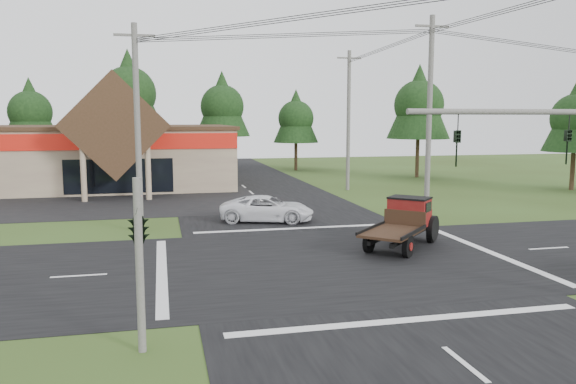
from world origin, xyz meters
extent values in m
plane|color=#314117|center=(0.00, 0.00, 0.00)|extent=(120.00, 120.00, 0.00)
cube|color=black|center=(0.00, 0.00, 0.01)|extent=(12.00, 120.00, 0.02)
cube|color=black|center=(0.00, 0.00, 0.01)|extent=(120.00, 12.00, 0.02)
cube|color=black|center=(-14.00, 19.00, 0.01)|extent=(28.00, 14.00, 0.02)
cube|color=gray|center=(-16.00, 30.00, 2.50)|extent=(30.00, 15.00, 5.00)
cube|color=#3A2817|center=(-16.00, 30.00, 5.05)|extent=(30.40, 15.40, 0.30)
cube|color=#B5170D|center=(-16.00, 22.45, 4.10)|extent=(30.00, 0.12, 1.20)
cube|color=#3A2817|center=(-10.00, 21.50, 5.30)|extent=(7.78, 4.00, 7.78)
cylinder|color=gray|center=(-12.20, 19.80, 2.00)|extent=(0.40, 0.40, 4.00)
cylinder|color=gray|center=(-7.80, 19.80, 2.00)|extent=(0.40, 0.40, 4.00)
cube|color=black|center=(-10.00, 22.48, 1.50)|extent=(8.00, 0.08, 2.60)
cylinder|color=#595651|center=(3.50, -7.50, 6.00)|extent=(8.00, 0.16, 0.16)
imported|color=black|center=(4.50, -7.50, 5.00)|extent=(0.16, 0.20, 1.00)
imported|color=black|center=(1.00, -7.50, 5.00)|extent=(0.16, 0.20, 1.00)
cylinder|color=#595651|center=(-7.50, -7.50, 2.20)|extent=(0.20, 0.20, 4.40)
imported|color=black|center=(-7.50, -7.30, 3.70)|extent=(0.53, 2.48, 1.00)
sphere|color=#FF0C0C|center=(-7.50, -7.15, 3.90)|extent=(0.18, 0.18, 0.18)
cylinder|color=#595651|center=(-8.00, 8.00, 5.25)|extent=(0.30, 0.30, 10.50)
cube|color=#595651|center=(-8.00, 8.00, 9.90)|extent=(2.00, 0.12, 0.12)
cylinder|color=#595651|center=(8.00, 8.00, 5.75)|extent=(0.30, 0.30, 11.50)
cube|color=#595651|center=(8.00, 8.00, 10.90)|extent=(2.00, 0.12, 0.12)
cylinder|color=#595651|center=(8.00, 22.00, 5.60)|extent=(0.30, 0.30, 11.20)
cube|color=#595651|center=(8.00, 22.00, 10.60)|extent=(2.00, 0.12, 0.12)
cylinder|color=#332316|center=(-20.00, 42.00, 1.75)|extent=(0.36, 0.36, 3.50)
cone|color=black|center=(-20.00, 42.00, 6.80)|extent=(5.60, 5.60, 6.60)
sphere|color=black|center=(-20.00, 42.00, 6.50)|extent=(4.40, 4.40, 4.40)
cylinder|color=#332316|center=(-10.00, 41.00, 2.27)|extent=(0.36, 0.36, 4.55)
cone|color=black|center=(-10.00, 41.00, 8.84)|extent=(7.28, 7.28, 8.58)
sphere|color=black|center=(-10.00, 41.00, 8.45)|extent=(5.72, 5.72, 5.72)
cylinder|color=#332316|center=(0.00, 42.00, 1.92)|extent=(0.36, 0.36, 3.85)
cone|color=black|center=(0.00, 42.00, 7.48)|extent=(6.16, 6.16, 7.26)
sphere|color=black|center=(0.00, 42.00, 7.15)|extent=(4.84, 4.84, 4.84)
cylinder|color=#332316|center=(8.00, 40.00, 1.57)|extent=(0.36, 0.36, 3.15)
cone|color=black|center=(8.00, 40.00, 6.12)|extent=(5.04, 5.04, 5.94)
sphere|color=black|center=(8.00, 40.00, 5.85)|extent=(3.96, 3.96, 3.96)
cylinder|color=#332316|center=(18.00, 30.00, 1.92)|extent=(0.36, 0.36, 3.85)
cone|color=black|center=(18.00, 30.00, 7.48)|extent=(6.16, 6.16, 7.26)
sphere|color=black|center=(18.00, 30.00, 7.15)|extent=(4.84, 4.84, 4.84)
cylinder|color=#332316|center=(26.00, 18.00, 1.57)|extent=(0.36, 0.36, 3.15)
cone|color=black|center=(26.00, 18.00, 6.12)|extent=(5.04, 5.04, 5.94)
sphere|color=black|center=(26.00, 18.00, 5.85)|extent=(3.96, 3.96, 3.96)
imported|color=white|center=(-1.08, 9.51, 0.73)|extent=(5.74, 3.87, 1.46)
camera|label=1|loc=(-6.92, -21.44, 5.81)|focal=35.00mm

